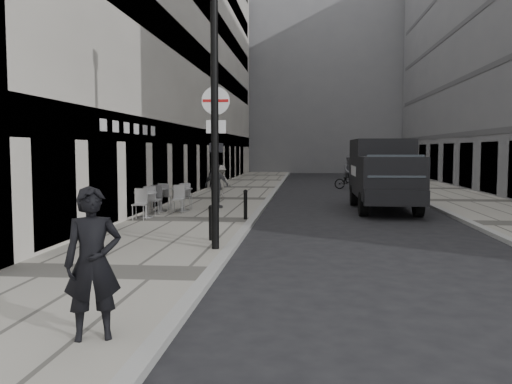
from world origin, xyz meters
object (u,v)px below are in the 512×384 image
at_px(walking_man, 93,263).
at_px(lamppost, 214,84).
at_px(cyclist, 350,176).
at_px(sign_post, 216,141).
at_px(panel_van, 383,170).

relative_size(walking_man, lamppost, 0.27).
height_order(lamppost, cyclist, lamppost).
relative_size(lamppost, cyclist, 3.37).
height_order(sign_post, panel_van, sign_post).
height_order(panel_van, cyclist, panel_van).
xyz_separation_m(walking_man, sign_post, (0.39, 6.55, 1.55)).
distance_m(walking_man, panel_van, 16.54).
relative_size(sign_post, lamppost, 0.57).
xyz_separation_m(walking_man, panel_van, (5.55, 15.58, 0.54)).
bearing_deg(panel_van, cyclist, 91.90).
distance_m(walking_man, lamppost, 6.67).
bearing_deg(cyclist, sign_post, -113.24).
bearing_deg(sign_post, panel_van, 57.91).
relative_size(sign_post, cyclist, 1.93).
height_order(walking_man, panel_van, panel_van).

